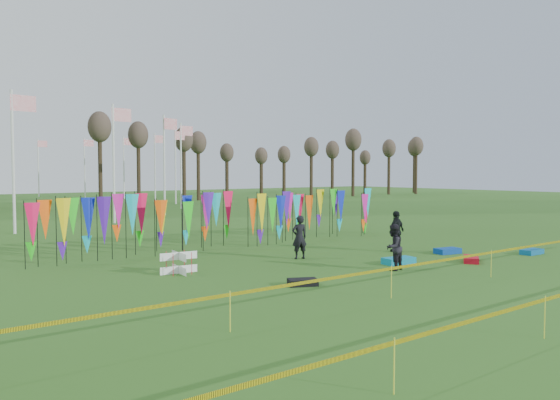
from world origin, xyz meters
TOP-DOWN VIEW (x-y plane):
  - ground at (0.00, 0.00)m, footprint 160.00×160.00m
  - banner_row at (0.28, 9.25)m, footprint 18.64×0.64m
  - caution_tape_near at (-0.22, -2.27)m, footprint 26.00×0.02m
  - tree_line at (32.00, 44.00)m, footprint 53.92×1.92m
  - box_kite at (-4.95, 4.52)m, footprint 0.68×0.68m
  - person_left at (0.34, 4.49)m, footprint 0.73×0.61m
  - person_mid at (1.38, 0.54)m, footprint 0.89×0.66m
  - person_right at (4.91, 3.43)m, footprint 1.13×0.76m
  - kite_bag_turquoise at (2.56, 1.30)m, footprint 1.30×0.78m
  - kite_bag_blue at (6.23, 1.76)m, footprint 1.18×0.76m
  - kite_bag_red at (5.11, -0.11)m, footprint 1.27×1.11m
  - kite_bag_black at (-2.82, 0.49)m, footprint 1.02×0.85m
  - kite_bag_teal at (8.91, -0.51)m, footprint 1.09×0.52m

SIDE VIEW (x-z plane):
  - ground at x=0.00m, z-range 0.00..0.00m
  - kite_bag_black at x=-2.82m, z-range 0.00..0.21m
  - kite_bag_teal at x=8.91m, z-range 0.00..0.21m
  - kite_bag_red at x=5.11m, z-range 0.00..0.22m
  - kite_bag_blue at x=6.23m, z-range 0.00..0.23m
  - kite_bag_turquoise at x=2.56m, z-range 0.00..0.24m
  - box_kite at x=-4.95m, z-range 0.00..0.75m
  - caution_tape_near at x=-0.22m, z-range 0.33..1.23m
  - person_mid at x=1.38m, z-range 0.00..1.63m
  - person_left at x=0.34m, z-range 0.00..1.74m
  - person_right at x=4.91m, z-range 0.00..1.78m
  - banner_row at x=0.28m, z-range 0.34..2.78m
  - tree_line at x=32.00m, z-range 2.25..10.09m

